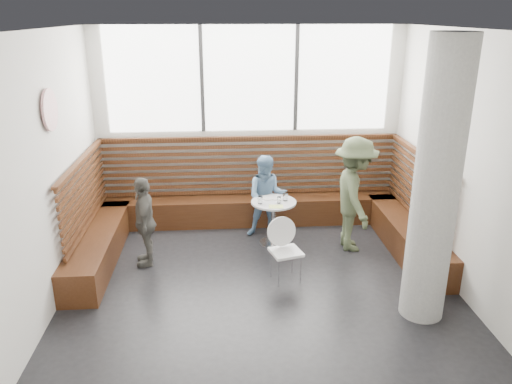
{
  "coord_description": "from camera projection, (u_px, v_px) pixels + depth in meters",
  "views": [
    {
      "loc": [
        -0.47,
        -5.56,
        3.37
      ],
      "look_at": [
        0.0,
        1.0,
        1.0
      ],
      "focal_mm": 35.0,
      "sensor_mm": 36.0,
      "label": 1
    }
  ],
  "objects": [
    {
      "name": "glass_right",
      "position": [
        285.0,
        197.0,
        7.49
      ],
      "size": [
        0.07,
        0.07,
        0.12
      ],
      "primitive_type": "cylinder",
      "color": "white",
      "rests_on": "cafe_table"
    },
    {
      "name": "plate_near",
      "position": [
        267.0,
        198.0,
        7.61
      ],
      "size": [
        0.2,
        0.2,
        0.01
      ],
      "primitive_type": "cylinder",
      "color": "white",
      "rests_on": "cafe_table"
    },
    {
      "name": "glass_left",
      "position": [
        260.0,
        200.0,
        7.38
      ],
      "size": [
        0.07,
        0.07,
        0.11
      ],
      "primitive_type": "cylinder",
      "color": "white",
      "rests_on": "cafe_table"
    },
    {
      "name": "child_back",
      "position": [
        267.0,
        197.0,
        7.78
      ],
      "size": [
        0.68,
        0.56,
        1.32
      ],
      "primitive_type": "imported",
      "rotation": [
        0.0,
        0.0,
        -0.09
      ],
      "color": "#688FB4",
      "rests_on": "ground"
    },
    {
      "name": "room",
      "position": [
        262.0,
        173.0,
        5.85
      ],
      "size": [
        5.0,
        5.0,
        3.2
      ],
      "color": "silver",
      "rests_on": "ground"
    },
    {
      "name": "cafe_table",
      "position": [
        274.0,
        214.0,
        7.55
      ],
      "size": [
        0.68,
        0.68,
        0.7
      ],
      "color": "silver",
      "rests_on": "ground"
    },
    {
      "name": "menu_card",
      "position": [
        276.0,
        207.0,
        7.28
      ],
      "size": [
        0.22,
        0.16,
        0.0
      ],
      "primitive_type": "cube",
      "rotation": [
        0.0,
        0.0,
        -0.07
      ],
      "color": "#A5C64C",
      "rests_on": "cafe_table"
    },
    {
      "name": "glass_mid",
      "position": [
        279.0,
        200.0,
        7.39
      ],
      "size": [
        0.06,
        0.06,
        0.1
      ],
      "primitive_type": "cylinder",
      "color": "white",
      "rests_on": "cafe_table"
    },
    {
      "name": "concrete_column",
      "position": [
        436.0,
        186.0,
        5.41
      ],
      "size": [
        0.5,
        0.5,
        3.2
      ],
      "primitive_type": "cylinder",
      "color": "gray",
      "rests_on": "ground"
    },
    {
      "name": "adult_man",
      "position": [
        354.0,
        195.0,
        7.31
      ],
      "size": [
        0.65,
        1.12,
        1.71
      ],
      "primitive_type": "imported",
      "rotation": [
        0.0,
        0.0,
        1.56
      ],
      "color": "#495539",
      "rests_on": "ground"
    },
    {
      "name": "plate_far",
      "position": [
        277.0,
        198.0,
        7.59
      ],
      "size": [
        0.18,
        0.18,
        0.01
      ],
      "primitive_type": "cylinder",
      "color": "white",
      "rests_on": "cafe_table"
    },
    {
      "name": "wall_art",
      "position": [
        50.0,
        110.0,
        5.82
      ],
      "size": [
        0.03,
        0.5,
        0.5
      ],
      "primitive_type": "cylinder",
      "rotation": [
        0.0,
        1.57,
        0.0
      ],
      "color": "white",
      "rests_on": "room"
    },
    {
      "name": "child_left",
      "position": [
        145.0,
        221.0,
        6.91
      ],
      "size": [
        0.39,
        0.78,
        1.28
      ],
      "primitive_type": "imported",
      "rotation": [
        0.0,
        0.0,
        -1.46
      ],
      "color": "#58564F",
      "rests_on": "ground"
    },
    {
      "name": "booth",
      "position": [
        253.0,
        211.0,
        7.91
      ],
      "size": [
        5.0,
        2.5,
        1.44
      ],
      "color": "#3A1E0E",
      "rests_on": "ground"
    },
    {
      "name": "cafe_chair",
      "position": [
        285.0,
        245.0,
        6.57
      ],
      "size": [
        0.4,
        0.39,
        0.84
      ],
      "rotation": [
        0.0,
        0.0,
        0.28
      ],
      "color": "white",
      "rests_on": "ground"
    }
  ]
}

